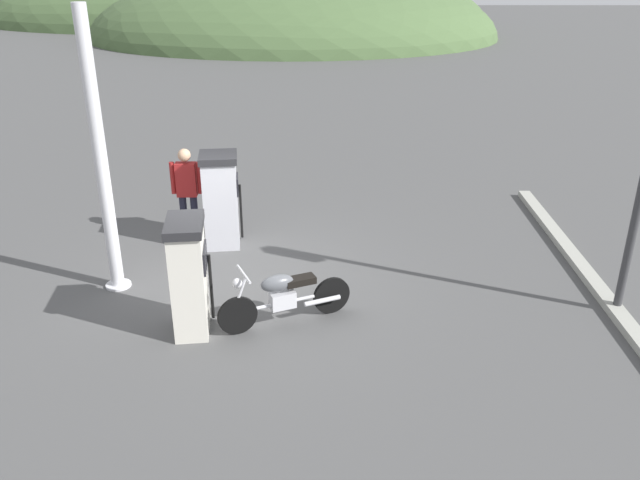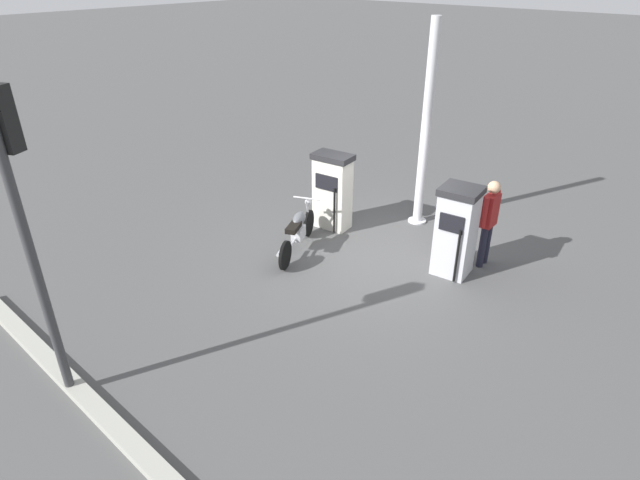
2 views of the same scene
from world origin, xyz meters
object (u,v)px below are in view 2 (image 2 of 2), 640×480
object	(u,v)px
fuel_pump_far	(456,231)
motorcycle_near_pump	(298,230)
fuel_pump_near	(332,191)
canopy_support_pole	(426,131)
attendant_person	(489,218)
roadside_traffic_light	(21,204)

from	to	relation	value
fuel_pump_far	motorcycle_near_pump	size ratio (longest dim) A/B	0.92
fuel_pump_near	motorcycle_near_pump	size ratio (longest dim) A/B	0.90
canopy_support_pole	motorcycle_near_pump	bearing A→B (deg)	-22.16
motorcycle_near_pump	attendant_person	size ratio (longest dim) A/B	1.08
fuel_pump_near	motorcycle_near_pump	bearing A→B (deg)	7.83
attendant_person	roadside_traffic_light	xyz separation A→B (m)	(6.77, -2.70, 1.77)
motorcycle_near_pump	attendant_person	bearing A→B (deg)	122.22
fuel_pump_near	attendant_person	bearing A→B (deg)	101.43
fuel_pump_near	attendant_person	xyz separation A→B (m)	(-0.65, 3.22, 0.14)
fuel_pump_near	fuel_pump_far	xyz separation A→B (m)	(0.00, 2.91, 0.02)
attendant_person	canopy_support_pole	bearing A→B (deg)	-112.22
fuel_pump_near	canopy_support_pole	xyz separation A→B (m)	(-1.44, 1.28, 1.22)
fuel_pump_far	roadside_traffic_light	bearing A→B (deg)	-21.37
attendant_person	fuel_pump_near	bearing A→B (deg)	-78.57
motorcycle_near_pump	canopy_support_pole	world-z (taller)	canopy_support_pole
attendant_person	motorcycle_near_pump	bearing A→B (deg)	-57.78
roadside_traffic_light	fuel_pump_near	bearing A→B (deg)	-175.14
attendant_person	canopy_support_pole	distance (m)	2.36
fuel_pump_near	roadside_traffic_light	bearing A→B (deg)	4.86
motorcycle_near_pump	attendant_person	distance (m)	3.64
fuel_pump_near	canopy_support_pole	distance (m)	2.28
motorcycle_near_pump	roadside_traffic_light	size ratio (longest dim) A/B	0.45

